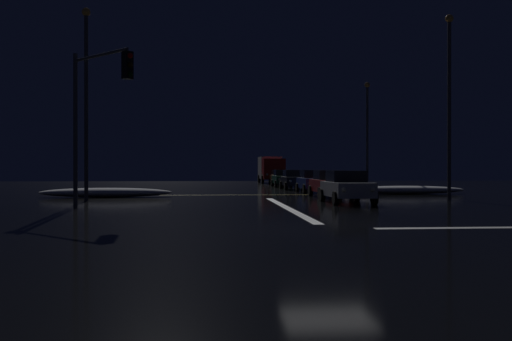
# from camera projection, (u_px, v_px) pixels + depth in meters

# --- Properties ---
(ground) EXTENTS (120.00, 120.00, 0.10)m
(ground) POSITION_uv_depth(u_px,v_px,m) (328.00, 231.00, 15.36)
(ground) COLOR black
(stop_line_north) EXTENTS (0.35, 14.65, 0.01)m
(stop_line_north) POSITION_uv_depth(u_px,v_px,m) (286.00, 207.00, 23.87)
(stop_line_north) COLOR white
(stop_line_north) RESTS_ON ground
(centre_line_ns) EXTENTS (22.00, 0.15, 0.01)m
(centre_line_ns) POSITION_uv_depth(u_px,v_px,m) (262.00, 195.00, 35.43)
(centre_line_ns) COLOR yellow
(centre_line_ns) RESTS_ON ground
(snow_bank_left_curb) EXTENTS (7.66, 1.50, 0.55)m
(snow_bank_left_curb) POSITION_uv_depth(u_px,v_px,m) (106.00, 193.00, 32.37)
(snow_bank_left_curb) COLOR white
(snow_bank_left_curb) RESTS_ON ground
(snow_bank_right_curb) EXTENTS (8.15, 1.50, 0.54)m
(snow_bank_right_curb) POSITION_uv_depth(u_px,v_px,m) (404.00, 190.00, 36.50)
(snow_bank_right_curb) COLOR white
(snow_bank_right_curb) RESTS_ON ground
(sedan_silver) EXTENTS (2.02, 4.33, 1.57)m
(sedan_silver) POSITION_uv_depth(u_px,v_px,m) (347.00, 186.00, 27.05)
(sedan_silver) COLOR #B7B7BC
(sedan_silver) RESTS_ON ground
(sedan_red) EXTENTS (2.02, 4.33, 1.57)m
(sedan_red) POSITION_uv_depth(u_px,v_px,m) (330.00, 183.00, 32.65)
(sedan_red) COLOR maroon
(sedan_red) RESTS_ON ground
(sedan_blue) EXTENTS (2.02, 4.33, 1.57)m
(sedan_blue) POSITION_uv_depth(u_px,v_px,m) (314.00, 181.00, 38.76)
(sedan_blue) COLOR navy
(sedan_blue) RESTS_ON ground
(sedan_black) EXTENTS (2.02, 4.33, 1.57)m
(sedan_black) POSITION_uv_depth(u_px,v_px,m) (294.00, 179.00, 44.78)
(sedan_black) COLOR black
(sedan_black) RESTS_ON ground
(sedan_green) EXTENTS (2.02, 4.33, 1.57)m
(sedan_green) POSITION_uv_depth(u_px,v_px,m) (284.00, 178.00, 51.48)
(sedan_green) COLOR #14512D
(sedan_green) RESTS_ON ground
(sedan_orange) EXTENTS (2.02, 4.33, 1.57)m
(sedan_orange) POSITION_uv_depth(u_px,v_px,m) (280.00, 177.00, 57.79)
(sedan_orange) COLOR #C66014
(sedan_orange) RESTS_ON ground
(box_truck) EXTENTS (2.68, 8.28, 3.08)m
(box_truck) POSITION_uv_depth(u_px,v_px,m) (271.00, 168.00, 65.29)
(box_truck) COLOR red
(box_truck) RESTS_ON ground
(traffic_signal_nw) EXTENTS (2.87, 2.87, 6.52)m
(traffic_signal_nw) POSITION_uv_depth(u_px,v_px,m) (96.00, 100.00, 22.57)
(traffic_signal_nw) COLOR #4C4C51
(traffic_signal_nw) RESTS_ON ground
(streetlamp_left_near) EXTENTS (0.44, 0.44, 9.95)m
(streetlamp_left_near) POSITION_uv_depth(u_px,v_px,m) (86.00, 91.00, 28.67)
(streetlamp_left_near) COLOR #424247
(streetlamp_left_near) RESTS_ON ground
(streetlamp_right_far) EXTENTS (0.44, 0.44, 8.82)m
(streetlamp_right_far) POSITION_uv_depth(u_px,v_px,m) (367.00, 127.00, 46.14)
(streetlamp_right_far) COLOR #424247
(streetlamp_right_far) RESTS_ON ground
(streetlamp_right_near) EXTENTS (0.44, 0.44, 10.02)m
(streetlamp_right_near) POSITION_uv_depth(u_px,v_px,m) (449.00, 94.00, 30.19)
(streetlamp_right_near) COLOR #424247
(streetlamp_right_near) RESTS_ON ground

